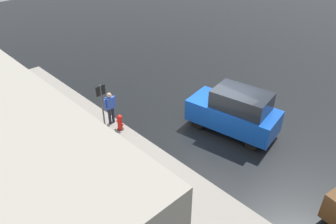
# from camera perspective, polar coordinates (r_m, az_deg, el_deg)

# --- Properties ---
(ground_plane) EXTENTS (60.00, 60.00, 0.00)m
(ground_plane) POSITION_cam_1_polar(r_m,az_deg,el_deg) (14.86, 8.09, -3.38)
(ground_plane) COLOR black
(kerb_strip) EXTENTS (24.00, 3.20, 0.04)m
(kerb_strip) POSITION_cam_1_polar(r_m,az_deg,el_deg) (12.50, -4.41, -11.20)
(kerb_strip) COLOR gray
(kerb_strip) RESTS_ON ground
(moving_hatchback) EXTENTS (4.14, 2.37, 2.06)m
(moving_hatchback) POSITION_cam_1_polar(r_m,az_deg,el_deg) (14.48, 11.57, 0.08)
(moving_hatchback) COLOR blue
(moving_hatchback) RESTS_ON ground
(fire_hydrant) EXTENTS (0.42, 0.31, 0.80)m
(fire_hydrant) POSITION_cam_1_polar(r_m,az_deg,el_deg) (14.74, -8.39, -1.84)
(fire_hydrant) COLOR red
(fire_hydrant) RESTS_ON ground
(pedestrian) EXTENTS (0.26, 0.57, 1.62)m
(pedestrian) POSITION_cam_1_polar(r_m,az_deg,el_deg) (14.95, -10.03, 1.07)
(pedestrian) COLOR blue
(pedestrian) RESTS_ON ground
(metal_railing) EXTENTS (9.90, 0.04, 1.05)m
(metal_railing) POSITION_cam_1_polar(r_m,az_deg,el_deg) (10.46, -1.30, -16.66)
(metal_railing) COLOR #B7BABF
(metal_railing) RESTS_ON ground
(sign_post) EXTENTS (0.07, 0.44, 2.40)m
(sign_post) POSITION_cam_1_polar(r_m,az_deg,el_deg) (14.04, -11.42, 1.64)
(sign_post) COLOR #4C4C51
(sign_post) RESTS_ON ground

